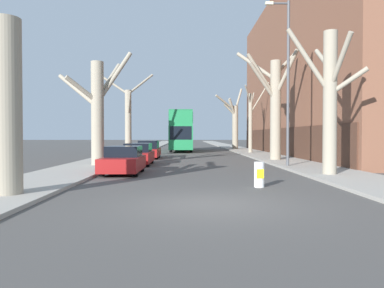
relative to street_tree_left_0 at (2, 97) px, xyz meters
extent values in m
plane|color=#4C4947|center=(6.04, -1.25, -2.98)|extent=(300.00, 300.00, 0.00)
cube|color=#A39E93|center=(-0.27, 48.75, -2.92)|extent=(3.27, 120.00, 0.12)
cube|color=#A39E93|center=(12.35, 48.75, -2.92)|extent=(3.27, 120.00, 0.12)
cube|color=brown|center=(18.98, 24.18, 4.85)|extent=(10.00, 34.45, 15.66)
cube|color=#492D21|center=(13.96, 24.18, -1.73)|extent=(0.12, 33.76, 2.50)
cylinder|color=gray|center=(0.14, -0.08, -0.35)|extent=(0.89, 0.89, 5.26)
cylinder|color=gray|center=(0.24, 10.83, 0.09)|extent=(0.73, 0.73, 6.15)
cylinder|color=gray|center=(-0.49, 10.23, 1.46)|extent=(1.72, 1.48, 1.46)
cylinder|color=gray|center=(0.64, 12.13, 2.21)|extent=(1.10, 2.85, 2.67)
cylinder|color=gray|center=(1.11, 11.40, 2.34)|extent=(2.08, 1.46, 3.26)
cylinder|color=gray|center=(-0.13, 11.75, 1.85)|extent=(1.04, 2.12, 2.56)
cylinder|color=gray|center=(-1.09, 11.57, 1.55)|extent=(2.89, 1.77, 2.23)
cylinder|color=gray|center=(0.33, 21.85, -0.07)|extent=(0.57, 0.57, 5.83)
cylinder|color=gray|center=(0.51, 21.22, 1.56)|extent=(0.60, 1.47, 2.14)
cylinder|color=gray|center=(-0.93, 22.05, 3.34)|extent=(2.66, 0.61, 1.87)
cylinder|color=gray|center=(1.32, 22.70, 3.47)|extent=(2.19, 1.92, 2.11)
cylinder|color=gray|center=(11.82, 5.44, 0.25)|extent=(0.61, 0.61, 6.47)
cylinder|color=gray|center=(11.94, 4.69, 1.99)|extent=(0.49, 1.71, 2.22)
cylinder|color=gray|center=(10.88, 5.48, 2.16)|extent=(2.06, 0.31, 2.97)
cylinder|color=gray|center=(12.47, 5.04, 1.21)|extent=(1.51, 1.03, 1.18)
cylinder|color=gray|center=(11.82, 6.32, 2.41)|extent=(0.22, 1.89, 1.37)
cylinder|color=gray|center=(11.84, 15.62, 0.62)|extent=(0.76, 0.76, 7.20)
cylinder|color=gray|center=(12.72, 16.37, 4.11)|extent=(2.05, 1.80, 1.95)
cylinder|color=gray|center=(12.37, 14.81, 3.16)|extent=(1.41, 1.95, 3.14)
cylinder|color=gray|center=(10.85, 15.22, 2.64)|extent=(2.28, 1.13, 2.71)
cylinder|color=gray|center=(10.80, 15.40, 3.05)|extent=(2.36, 0.75, 3.24)
cylinder|color=gray|center=(10.58, 16.42, 3.94)|extent=(2.79, 1.92, 2.43)
cylinder|color=gray|center=(11.97, 26.78, 0.07)|extent=(0.40, 0.40, 6.10)
cylinder|color=gray|center=(12.37, 28.06, 2.44)|extent=(0.97, 2.68, 2.16)
cylinder|color=gray|center=(11.60, 26.13, 2.93)|extent=(0.91, 1.46, 1.82)
cylinder|color=gray|center=(12.90, 26.79, 2.67)|extent=(1.98, 0.17, 3.20)
cylinder|color=gray|center=(11.80, 37.29, -0.14)|extent=(0.76, 0.76, 5.70)
cylinder|color=gray|center=(11.07, 37.07, 2.18)|extent=(1.71, 0.74, 1.66)
cylinder|color=gray|center=(12.33, 38.18, 3.56)|extent=(1.41, 2.12, 3.20)
cylinder|color=gray|center=(10.48, 36.52, 2.99)|extent=(2.88, 1.83, 2.05)
cylinder|color=gray|center=(11.47, 37.86, 2.52)|extent=(1.00, 1.48, 2.31)
cylinder|color=gray|center=(11.36, 36.72, 2.41)|extent=(1.21, 1.47, 2.41)
cube|color=#1E7F47|center=(4.87, 33.02, -1.37)|extent=(2.52, 11.69, 2.54)
cube|color=#1E7F47|center=(4.87, 33.02, 0.67)|extent=(2.47, 11.46, 1.54)
cube|color=#1A6C3C|center=(4.87, 33.02, 1.50)|extent=(2.47, 11.46, 0.12)
cube|color=black|center=(4.87, 33.02, -0.88)|extent=(2.55, 10.29, 1.32)
cube|color=black|center=(4.87, 33.02, 0.75)|extent=(2.55, 10.29, 1.17)
cube|color=black|center=(4.87, 27.19, -0.88)|extent=(2.27, 0.06, 1.38)
cylinder|color=black|center=(3.78, 29.51, -2.49)|extent=(0.30, 0.98, 0.98)
cylinder|color=black|center=(5.96, 29.51, -2.49)|extent=(0.30, 0.98, 0.98)
cylinder|color=black|center=(3.78, 36.30, -2.49)|extent=(0.30, 0.98, 0.98)
cylinder|color=black|center=(5.96, 36.30, -2.49)|extent=(0.30, 0.98, 0.98)
cube|color=maroon|center=(2.39, 6.84, -2.49)|extent=(1.75, 3.95, 0.63)
cube|color=black|center=(2.39, 7.08, -1.91)|extent=(1.54, 2.06, 0.51)
cylinder|color=black|center=(1.63, 5.66, -2.66)|extent=(0.20, 0.65, 0.65)
cylinder|color=black|center=(3.16, 5.66, -2.66)|extent=(0.20, 0.65, 0.65)
cylinder|color=black|center=(1.63, 8.03, -2.66)|extent=(0.20, 0.65, 0.65)
cylinder|color=black|center=(3.16, 8.03, -2.66)|extent=(0.20, 0.65, 0.65)
cube|color=maroon|center=(2.39, 12.30, -2.49)|extent=(1.73, 4.39, 0.63)
cube|color=black|center=(2.39, 12.56, -1.90)|extent=(1.52, 2.29, 0.54)
cylinder|color=black|center=(1.64, 10.98, -2.66)|extent=(0.20, 0.64, 0.64)
cylinder|color=black|center=(3.15, 10.98, -2.66)|extent=(0.20, 0.64, 0.64)
cylinder|color=black|center=(1.64, 13.62, -2.66)|extent=(0.20, 0.64, 0.64)
cylinder|color=black|center=(3.15, 13.62, -2.66)|extent=(0.20, 0.64, 0.64)
cube|color=maroon|center=(2.39, 18.98, -2.50)|extent=(1.71, 4.47, 0.61)
cube|color=black|center=(2.39, 19.24, -1.88)|extent=(1.50, 2.32, 0.64)
cylinder|color=black|center=(1.65, 17.64, -2.66)|extent=(0.20, 0.64, 0.64)
cylinder|color=black|center=(3.14, 17.64, -2.66)|extent=(0.20, 0.64, 0.64)
cylinder|color=black|center=(1.65, 20.32, -2.66)|extent=(0.20, 0.64, 0.64)
cylinder|color=black|center=(3.14, 20.32, -2.66)|extent=(0.20, 0.64, 0.64)
cylinder|color=#4C4F54|center=(11.20, 10.04, 1.74)|extent=(0.16, 0.16, 9.44)
cylinder|color=#4C4F54|center=(10.65, 10.04, 6.31)|extent=(1.10, 0.11, 0.11)
cube|color=beige|center=(10.10, 10.04, 6.31)|extent=(0.44, 0.20, 0.16)
cylinder|color=white|center=(8.01, 2.08, -2.53)|extent=(0.36, 0.36, 0.90)
cube|color=yellow|center=(8.01, 1.89, -2.49)|extent=(0.25, 0.01, 0.32)
camera|label=1|loc=(5.40, -11.12, -1.15)|focal=35.00mm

